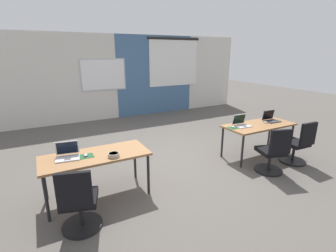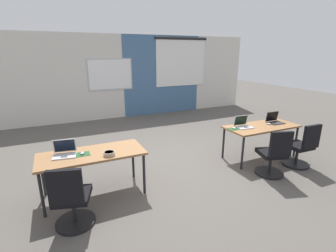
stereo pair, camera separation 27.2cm
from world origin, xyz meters
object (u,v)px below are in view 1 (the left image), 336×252
Objects in this scene: mouse_near_right_end at (266,122)px; mouse_near_left_end at (86,155)px; mouse_near_right_inner at (233,127)px; chair_near_right_inner at (273,155)px; laptop_near_right_inner at (242,124)px; chair_near_left_end at (79,205)px; laptop_near_left_end at (68,155)px; desk_near_left at (96,158)px; laptop_near_right_end at (271,119)px; chair_near_right_end at (298,146)px; desk_near_right at (259,127)px; snack_bowl at (114,154)px.

mouse_near_left_end is at bearing 179.97° from mouse_near_right_end.
mouse_near_right_inner is 0.93m from chair_near_right_inner.
chair_near_left_end is at bearing -163.97° from laptop_near_right_inner.
chair_near_right_inner is at bearing -13.07° from mouse_near_left_end.
laptop_near_left_end is (-3.47, 0.82, 0.39)m from chair_near_right_inner.
mouse_near_right_end is at bearing -0.03° from mouse_near_left_end.
mouse_near_right_end is at bearing -153.74° from chair_near_left_end.
mouse_near_right_end is (3.70, 0.00, 0.08)m from desk_near_left.
mouse_near_left_end is at bearing -176.78° from laptop_near_right_end.
laptop_near_right_inner is 0.37× the size of chair_near_left_end.
mouse_near_left_end is at bearing 177.05° from desk_near_left.
chair_near_right_end is at bearing -40.72° from laptop_near_right_inner.
laptop_near_right_inner reaches higher than mouse_near_right_inner.
laptop_near_left_end is at bearing 178.83° from desk_near_right.
chair_near_left_end is (0.00, -0.77, -0.39)m from laptop_near_left_end.
laptop_near_left_end is at bearing 163.58° from mouse_near_left_end.
chair_near_right_inner reaches higher than mouse_near_right_end.
mouse_near_left_end is (-3.23, 0.75, 0.36)m from chair_near_right_inner.
mouse_near_right_inner is 0.27× the size of laptop_near_left_end.
desk_near_left is 14.61× the size of mouse_near_right_end.
chair_near_left_end is at bearing -81.10° from laptop_near_left_end.
chair_near_left_end is (-0.38, -0.69, -0.28)m from desk_near_left.
desk_near_left is at bearing 180.00° from desk_near_right.
desk_near_right is 0.22m from mouse_near_right_end.
laptop_near_left_end is (-4.31, 0.02, -0.00)m from laptop_near_right_end.
desk_near_left is 4.64× the size of laptop_near_right_inner.
desk_near_right is 3.95m from chair_near_left_end.
chair_near_right_end is 1.37m from mouse_near_right_inner.
chair_near_right_inner reaches higher than mouse_near_left_end.
chair_near_left_end reaches higher than desk_near_right.
desk_near_right is (3.50, 0.00, 0.00)m from desk_near_left.
chair_near_right_inner is at bearing -4.51° from laptop_near_left_end.
laptop_near_right_inner is 0.37× the size of chair_near_right_inner.
snack_bowl is at bearing -176.52° from mouse_near_right_end.
mouse_near_right_end is at bearing 7.76° from laptop_near_left_end.
laptop_near_right_inner is at bearing -71.54° from chair_near_right_inner.
chair_near_right_end is at bearing -10.08° from desk_near_left.
mouse_near_right_inner is (-0.68, 0.07, 0.08)m from desk_near_right.
desk_near_right is 4.33× the size of laptop_near_left_end.
chair_near_left_end is at bearing -118.83° from desk_near_left.
laptop_near_right_end is at bearing 0.75° from mouse_near_left_end.
desk_near_right is at bearing 3.61° from snack_bowl.
chair_near_right_end is 1.20m from laptop_near_right_inner.
desk_near_left is 2.82m from mouse_near_right_inner.
chair_near_right_end reaches higher than snack_bowl.
mouse_near_right_end is 0.62× the size of snack_bowl.
laptop_near_right_inner is (-0.82, 0.79, 0.39)m from chair_near_right_end.
desk_near_left is at bearing 137.84° from snack_bowl.
laptop_near_right_end is 0.99× the size of laptop_near_right_inner.
laptop_near_right_end is at bearing -90.43° from chair_near_right_end.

